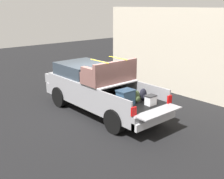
# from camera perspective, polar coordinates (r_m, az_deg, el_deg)

# --- Properties ---
(ground_plane) EXTENTS (40.00, 40.00, 0.00)m
(ground_plane) POSITION_cam_1_polar(r_m,az_deg,el_deg) (11.46, -1.98, -4.62)
(ground_plane) COLOR black
(pickup_truck) EXTENTS (6.05, 2.06, 2.23)m
(pickup_truck) POSITION_cam_1_polar(r_m,az_deg,el_deg) (11.40, -3.15, 0.41)
(pickup_truck) COLOR gray
(pickup_truck) RESTS_ON ground_plane
(building_facade) EXTENTS (9.68, 0.36, 4.04)m
(building_facade) POSITION_cam_1_polar(r_m,az_deg,el_deg) (13.70, 14.40, 7.19)
(building_facade) COLOR beige
(building_facade) RESTS_ON ground_plane
(trash_can) EXTENTS (0.60, 0.60, 0.98)m
(trash_can) POSITION_cam_1_polar(r_m,az_deg,el_deg) (15.91, -0.43, 3.38)
(trash_can) COLOR #2D2D33
(trash_can) RESTS_ON ground_plane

